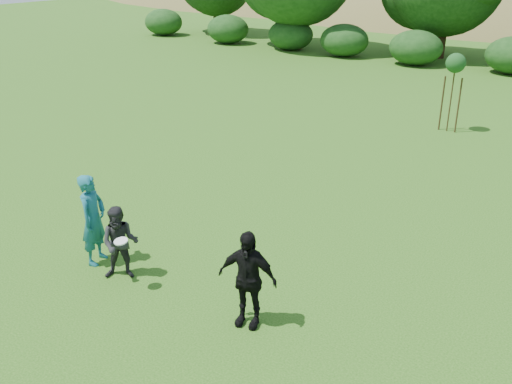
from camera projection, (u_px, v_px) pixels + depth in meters
ground at (170, 293)px, 11.17m from camera, size 120.00×120.00×0.00m
player_teal at (93, 219)px, 11.94m from camera, size 0.68×0.84×1.99m
player_grey at (120, 243)px, 11.43m from camera, size 0.96×0.92×1.56m
player_black at (247, 279)px, 9.93m from camera, size 1.16×0.69×1.85m
frisbee at (121, 241)px, 10.89m from camera, size 0.27×0.27×0.06m
sapling at (455, 65)px, 20.18m from camera, size 0.70×0.70×2.85m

